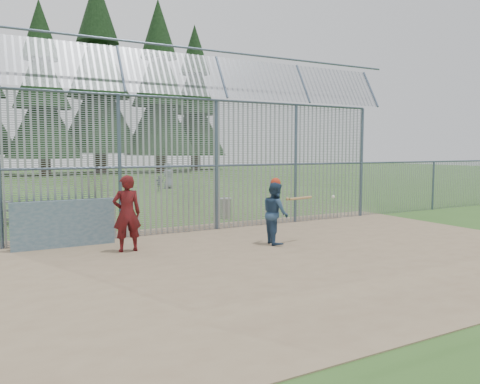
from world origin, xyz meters
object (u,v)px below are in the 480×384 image
onlooker (127,213)px  trash_can (224,208)px  dugout_wall (64,224)px  batter (275,213)px

onlooker → trash_can: onlooker is taller
onlooker → dugout_wall: bearing=-39.4°
dugout_wall → onlooker: bearing=-44.3°
dugout_wall → batter: batter is taller
dugout_wall → batter: size_ratio=1.53×
trash_can → batter: bearing=-101.1°
onlooker → batter: bearing=170.2°
onlooker → trash_can: bearing=-135.4°
dugout_wall → batter: 5.42m
dugout_wall → batter: (4.94, -2.21, 0.22)m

